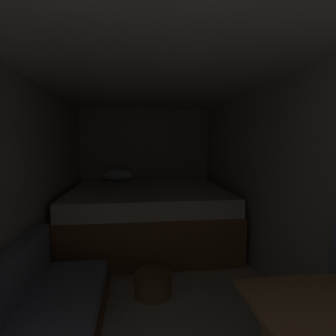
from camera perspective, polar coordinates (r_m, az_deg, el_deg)
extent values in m
plane|color=beige|center=(2.75, -2.63, -26.19)|extent=(6.93, 6.93, 0.00)
cube|color=beige|center=(4.84, -4.83, 0.48)|extent=(2.38, 0.05, 2.03)
cube|color=beige|center=(2.57, -29.69, -4.75)|extent=(0.05, 4.93, 2.03)
cube|color=beige|center=(2.71, 22.64, -3.93)|extent=(0.05, 4.93, 2.03)
cube|color=white|center=(2.41, -2.86, 20.30)|extent=(2.38, 4.93, 0.05)
cube|color=olive|center=(3.96, -4.21, -11.43)|extent=(2.16, 1.92, 0.58)
cube|color=beige|center=(3.86, -4.26, -5.79)|extent=(2.12, 1.88, 0.22)
ellipsoid|color=white|center=(4.59, -10.77, -1.45)|extent=(0.49, 0.31, 0.20)
cube|color=#9E7247|center=(1.42, 31.68, -25.47)|extent=(0.60, 0.64, 0.02)
cylinder|color=olive|center=(2.76, -3.23, -23.31)|extent=(0.35, 0.35, 0.22)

